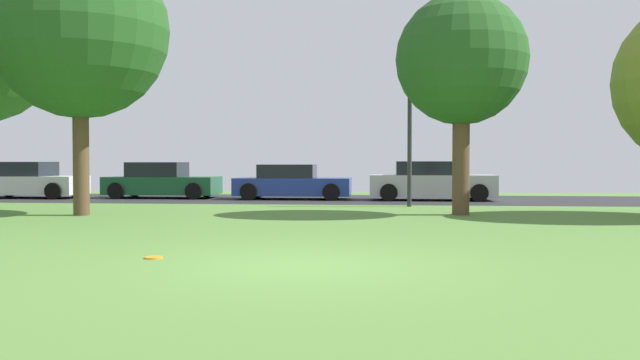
{
  "coord_description": "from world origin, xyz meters",
  "views": [
    {
      "loc": [
        1.18,
        -9.04,
        1.46
      ],
      "look_at": [
        0.0,
        3.23,
        1.1
      ],
      "focal_mm": 37.04,
      "sensor_mm": 36.0,
      "label": 1
    }
  ],
  "objects_px": {
    "parked_car_silver": "(431,182)",
    "parked_car_blue": "(292,183)",
    "frisbee_disc": "(154,258)",
    "parked_car_green": "(162,182)",
    "street_lamp_post": "(410,136)",
    "birch_tree_lone": "(462,61)",
    "parked_car_white": "(29,181)",
    "maple_tree_near": "(80,31)"
  },
  "relations": [
    {
      "from": "parked_car_blue",
      "to": "maple_tree_near",
      "type": "bearing_deg",
      "value": -119.99
    },
    {
      "from": "birch_tree_lone",
      "to": "parked_car_white",
      "type": "bearing_deg",
      "value": 157.15
    },
    {
      "from": "parked_car_green",
      "to": "frisbee_disc",
      "type": "bearing_deg",
      "value": -71.4
    },
    {
      "from": "parked_car_blue",
      "to": "street_lamp_post",
      "type": "distance_m",
      "value": 5.91
    },
    {
      "from": "street_lamp_post",
      "to": "birch_tree_lone",
      "type": "bearing_deg",
      "value": -68.5
    },
    {
      "from": "parked_car_silver",
      "to": "street_lamp_post",
      "type": "relative_size",
      "value": 1.02
    },
    {
      "from": "birch_tree_lone",
      "to": "parked_car_silver",
      "type": "relative_size",
      "value": 1.3
    },
    {
      "from": "parked_car_blue",
      "to": "street_lamp_post",
      "type": "height_order",
      "value": "street_lamp_post"
    },
    {
      "from": "parked_car_silver",
      "to": "maple_tree_near",
      "type": "bearing_deg",
      "value": -141.61
    },
    {
      "from": "maple_tree_near",
      "to": "parked_car_green",
      "type": "xyz_separation_m",
      "value": [
        -0.64,
        8.29,
        -4.29
      ]
    },
    {
      "from": "birch_tree_lone",
      "to": "parked_car_green",
      "type": "distance_m",
      "value": 13.45
    },
    {
      "from": "birch_tree_lone",
      "to": "parked_car_white",
      "type": "height_order",
      "value": "birch_tree_lone"
    },
    {
      "from": "parked_car_silver",
      "to": "street_lamp_post",
      "type": "distance_m",
      "value": 3.97
    },
    {
      "from": "birch_tree_lone",
      "to": "parked_car_blue",
      "type": "relative_size",
      "value": 1.36
    },
    {
      "from": "maple_tree_near",
      "to": "street_lamp_post",
      "type": "xyz_separation_m",
      "value": [
        8.91,
        4.26,
        -2.68
      ]
    },
    {
      "from": "maple_tree_near",
      "to": "parked_car_green",
      "type": "relative_size",
      "value": 1.69
    },
    {
      "from": "frisbee_disc",
      "to": "parked_car_white",
      "type": "distance_m",
      "value": 18.56
    },
    {
      "from": "frisbee_disc",
      "to": "parked_car_silver",
      "type": "distance_m",
      "value": 16.09
    },
    {
      "from": "parked_car_green",
      "to": "parked_car_blue",
      "type": "distance_m",
      "value": 5.25
    },
    {
      "from": "frisbee_disc",
      "to": "parked_car_green",
      "type": "relative_size",
      "value": 0.06
    },
    {
      "from": "parked_car_blue",
      "to": "parked_car_white",
      "type": "bearing_deg",
      "value": -179.39
    },
    {
      "from": "birch_tree_lone",
      "to": "parked_car_white",
      "type": "xyz_separation_m",
      "value": [
        -16.03,
        6.75,
        -3.51
      ]
    },
    {
      "from": "maple_tree_near",
      "to": "parked_car_silver",
      "type": "height_order",
      "value": "maple_tree_near"
    },
    {
      "from": "parked_car_white",
      "to": "parked_car_silver",
      "type": "xyz_separation_m",
      "value": [
        15.7,
        -0.06,
        0.02
      ]
    },
    {
      "from": "birch_tree_lone",
      "to": "frisbee_disc",
      "type": "distance_m",
      "value": 10.96
    },
    {
      "from": "birch_tree_lone",
      "to": "parked_car_blue",
      "type": "distance_m",
      "value": 9.52
    },
    {
      "from": "birch_tree_lone",
      "to": "street_lamp_post",
      "type": "relative_size",
      "value": 1.33
    },
    {
      "from": "parked_car_green",
      "to": "parked_car_blue",
      "type": "bearing_deg",
      "value": -3.67
    },
    {
      "from": "parked_car_green",
      "to": "street_lamp_post",
      "type": "height_order",
      "value": "street_lamp_post"
    },
    {
      "from": "birch_tree_lone",
      "to": "maple_tree_near",
      "type": "height_order",
      "value": "maple_tree_near"
    },
    {
      "from": "frisbee_disc",
      "to": "parked_car_blue",
      "type": "relative_size",
      "value": 0.06
    },
    {
      "from": "parked_car_green",
      "to": "parked_car_silver",
      "type": "relative_size",
      "value": 0.95
    },
    {
      "from": "parked_car_green",
      "to": "parked_car_silver",
      "type": "distance_m",
      "value": 10.48
    },
    {
      "from": "parked_car_white",
      "to": "parked_car_green",
      "type": "distance_m",
      "value": 5.25
    },
    {
      "from": "parked_car_white",
      "to": "maple_tree_near",
      "type": "bearing_deg",
      "value": -53.19
    },
    {
      "from": "birch_tree_lone",
      "to": "street_lamp_post",
      "type": "distance_m",
      "value": 3.91
    },
    {
      "from": "frisbee_disc",
      "to": "parked_car_white",
      "type": "height_order",
      "value": "parked_car_white"
    },
    {
      "from": "parked_car_white",
      "to": "parked_car_blue",
      "type": "bearing_deg",
      "value": 0.61
    },
    {
      "from": "parked_car_blue",
      "to": "parked_car_green",
      "type": "bearing_deg",
      "value": 176.33
    },
    {
      "from": "parked_car_silver",
      "to": "parked_car_blue",
      "type": "bearing_deg",
      "value": 178.16
    },
    {
      "from": "parked_car_white",
      "to": "parked_car_silver",
      "type": "height_order",
      "value": "parked_car_silver"
    },
    {
      "from": "parked_car_silver",
      "to": "street_lamp_post",
      "type": "bearing_deg",
      "value": -104.67
    }
  ]
}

